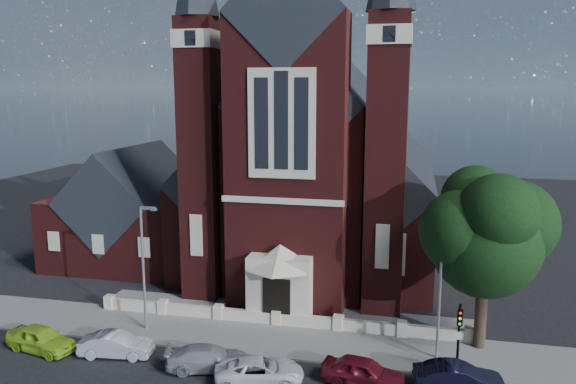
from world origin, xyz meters
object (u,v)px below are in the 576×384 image
street_lamp_right (442,283)px  car_navy (459,379)px  car_dark_red (364,372)px  parish_hall (134,215)px  church (320,167)px  street_tree (488,236)px  car_silver_b (208,358)px  street_lamp_left (144,261)px  car_silver_a (116,345)px  car_white_suv (259,371)px  car_lime_van (41,339)px  traffic_signal (459,330)px

street_lamp_right → car_navy: street_lamp_right is taller
car_dark_red → car_navy: (4.77, 0.36, 0.01)m
parish_hall → car_dark_red: (22.18, -17.79, -3.27)m
church → parish_hall: size_ratio=2.86×
street_tree → car_silver_b: bearing=-159.1°
church → street_lamp_left: bearing=-112.7°
car_navy → street_lamp_left: bearing=74.9°
parish_hall → car_silver_a: size_ratio=2.92×
car_dark_red → car_navy: car_navy is taller
street_tree → car_white_suv: 14.80m
street_lamp_right → car_lime_van: street_lamp_right is taller
street_lamp_right → car_dark_red: (-3.91, -3.79, -3.85)m
traffic_signal → car_lime_van: traffic_signal is taller
street_lamp_right → street_tree: bearing=34.3°
traffic_signal → car_silver_b: traffic_signal is taller
street_tree → car_navy: bearing=-107.8°
street_lamp_left → street_lamp_right: size_ratio=1.00×
traffic_signal → car_lime_van: bearing=-174.1°
car_navy → car_silver_a: bearing=86.0°
street_tree → street_lamp_right: street_tree is taller
street_tree → car_silver_b: 17.12m
street_lamp_left → car_silver_b: street_lamp_left is taller
parish_hall → church: bearing=17.2°
street_lamp_right → car_silver_b: street_lamp_right is taller
street_lamp_left → car_dark_red: size_ratio=1.85×
car_lime_van → car_silver_b: bearing=-78.0°
street_tree → car_navy: street_tree is taller
car_navy → street_tree: bearing=-22.5°
traffic_signal → car_white_suv: size_ratio=0.86×
parish_hall → car_lime_van: (3.34, -18.03, -3.27)m
car_dark_red → church: bearing=25.1°
street_tree → street_lamp_right: (-2.51, -1.71, -2.36)m
parish_hall → car_silver_a: 19.67m
street_lamp_right → traffic_signal: (0.91, -1.57, -2.02)m
church → parish_hall: bearing=-162.8°
street_tree → car_navy: size_ratio=2.35×
car_lime_van → car_silver_a: (4.65, 0.36, -0.06)m
parish_hall → car_silver_b: (13.72, -17.96, -3.34)m
street_tree → street_lamp_left: (-20.51, -1.71, -2.36)m
street_lamp_left → car_silver_b: (5.63, -3.96, -3.93)m
traffic_signal → car_lime_van: 23.86m
street_tree → traffic_signal: size_ratio=2.67×
street_lamp_left → car_silver_b: bearing=-35.1°
street_lamp_right → car_navy: (0.86, -3.43, -3.85)m
church → car_lime_van: size_ratio=7.97×
car_silver_a → car_silver_b: bearing=-100.6°
street_lamp_left → car_lime_van: street_lamp_left is taller
street_tree → car_navy: (-1.65, -5.14, -6.21)m
street_tree → traffic_signal: bearing=-115.9°
car_silver_b → car_dark_red: bearing=-105.1°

